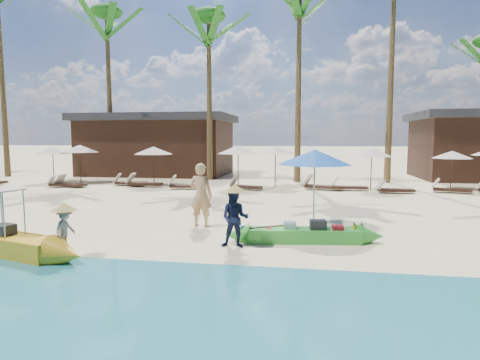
# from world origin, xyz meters

# --- Properties ---
(ground) EXTENTS (240.00, 240.00, 0.00)m
(ground) POSITION_xyz_m (0.00, 0.00, 0.00)
(ground) COLOR #FEEBBB
(ground) RESTS_ON ground
(wet_sand_strip) EXTENTS (240.00, 4.50, 0.01)m
(wet_sand_strip) POSITION_xyz_m (0.00, -5.00, 0.00)
(wet_sand_strip) COLOR tan
(wet_sand_strip) RESTS_ON ground
(green_canoe) EXTENTS (4.49, 0.92, 0.57)m
(green_canoe) POSITION_xyz_m (2.62, -0.33, 0.19)
(green_canoe) COLOR green
(green_canoe) RESTS_ON ground
(tourist) EXTENTS (0.74, 0.53, 1.91)m
(tourist) POSITION_xyz_m (-0.42, 0.99, 0.95)
(tourist) COLOR tan
(tourist) RESTS_ON ground
(vendor_green) EXTENTS (0.69, 0.54, 1.42)m
(vendor_green) POSITION_xyz_m (0.97, -1.09, 0.71)
(vendor_green) COLOR #151C3A
(vendor_green) RESTS_ON ground
(vendor_yellow) EXTENTS (0.36, 0.61, 0.94)m
(vendor_yellow) POSITION_xyz_m (-2.57, -2.54, 0.65)
(vendor_yellow) COLOR gray
(vendor_yellow) RESTS_ON ground
(blue_umbrella) EXTENTS (2.15, 2.15, 2.32)m
(blue_umbrella) POSITION_xyz_m (2.89, 1.25, 2.09)
(blue_umbrella) COLOR #99999E
(blue_umbrella) RESTS_ON ground
(resort_parasol_2) EXTENTS (2.05, 2.05, 2.12)m
(resort_parasol_2) POSITION_xyz_m (-12.24, 11.30, 1.91)
(resort_parasol_2) COLOR #341D15
(resort_parasol_2) RESTS_ON ground
(resort_parasol_3) EXTENTS (2.17, 2.17, 2.24)m
(resort_parasol_3) POSITION_xyz_m (-10.47, 11.28, 2.02)
(resort_parasol_3) COLOR #341D15
(resort_parasol_3) RESTS_ON ground
(lounger_3_left) EXTENTS (1.74, 0.95, 0.56)m
(lounger_3_left) POSITION_xyz_m (-10.26, 9.17, 0.19)
(lounger_3_left) COLOR #341D15
(lounger_3_left) RESTS_ON ground
(lounger_3_right) EXTENTS (1.84, 0.86, 0.60)m
(lounger_3_right) POSITION_xyz_m (-9.89, 9.21, 0.20)
(lounger_3_right) COLOR #341D15
(lounger_3_right) RESTS_ON ground
(resort_parasol_4) EXTENTS (2.10, 2.10, 2.17)m
(resort_parasol_4) POSITION_xyz_m (-5.65, 10.58, 1.95)
(resort_parasol_4) COLOR #341D15
(resort_parasol_4) RESTS_ON ground
(lounger_4_left) EXTENTS (1.84, 0.91, 0.60)m
(lounger_4_left) POSITION_xyz_m (-7.06, 10.39, 0.20)
(lounger_4_left) COLOR #341D15
(lounger_4_left) RESTS_ON ground
(lounger_4_right) EXTENTS (1.95, 0.68, 0.66)m
(lounger_4_right) POSITION_xyz_m (-6.06, 9.96, 0.22)
(lounger_4_right) COLOR #341D15
(lounger_4_right) RESTS_ON ground
(resort_parasol_5) EXTENTS (2.19, 2.19, 2.26)m
(resort_parasol_5) POSITION_xyz_m (-0.87, 10.33, 2.03)
(resort_parasol_5) COLOR #341D15
(resort_parasol_5) RESTS_ON ground
(lounger_5_left) EXTENTS (1.92, 0.85, 0.63)m
(lounger_5_left) POSITION_xyz_m (-3.54, 9.42, 0.21)
(lounger_5_left) COLOR #341D15
(lounger_5_left) RESTS_ON ground
(resort_parasol_6) EXTENTS (2.16, 2.16, 2.22)m
(resort_parasol_6) POSITION_xyz_m (1.02, 11.15, 2.00)
(resort_parasol_6) COLOR #341D15
(resort_parasol_6) RESTS_ON ground
(lounger_6_left) EXTENTS (1.80, 1.04, 0.58)m
(lounger_6_left) POSITION_xyz_m (-0.46, 9.76, 0.19)
(lounger_6_left) COLOR #341D15
(lounger_6_left) RESTS_ON ground
(lounger_6_right) EXTENTS (2.08, 1.21, 0.68)m
(lounger_6_right) POSITION_xyz_m (3.44, 10.29, 0.23)
(lounger_6_right) COLOR #341D15
(lounger_6_right) RESTS_ON ground
(resort_parasol_7) EXTENTS (2.07, 2.07, 2.13)m
(resort_parasol_7) POSITION_xyz_m (5.91, 10.50, 1.92)
(resort_parasol_7) COLOR #341D15
(resort_parasol_7) RESTS_ON ground
(lounger_7_left) EXTENTS (1.84, 0.61, 0.62)m
(lounger_7_left) POSITION_xyz_m (4.73, 10.27, 0.21)
(lounger_7_left) COLOR #341D15
(lounger_7_left) RESTS_ON ground
(lounger_7_right) EXTENTS (1.78, 0.67, 0.59)m
(lounger_7_right) POSITION_xyz_m (6.82, 9.53, 0.20)
(lounger_7_right) COLOR #341D15
(lounger_7_right) RESTS_ON ground
(resort_parasol_8) EXTENTS (1.93, 1.93, 1.98)m
(resort_parasol_8) POSITION_xyz_m (10.04, 11.54, 1.79)
(resort_parasol_8) COLOR #341D15
(resort_parasol_8) RESTS_ON ground
(lounger_8_left) EXTENTS (1.84, 0.98, 0.60)m
(lounger_8_left) POSITION_xyz_m (9.52, 10.15, 0.20)
(lounger_8_left) COLOR #341D15
(lounger_8_left) RESTS_ON ground
(palm_2) EXTENTS (2.08, 2.08, 11.33)m
(palm_2) POSITION_xyz_m (-10.45, 15.08, 9.18)
(palm_2) COLOR brown
(palm_2) RESTS_ON ground
(palm_3) EXTENTS (2.08, 2.08, 10.52)m
(palm_3) POSITION_xyz_m (-3.36, 14.27, 8.58)
(palm_3) COLOR brown
(palm_3) RESTS_ON ground
(palm_4) EXTENTS (2.08, 2.08, 11.70)m
(palm_4) POSITION_xyz_m (2.15, 14.01, 9.45)
(palm_4) COLOR brown
(palm_4) RESTS_ON ground
(pavilion_west) EXTENTS (10.80, 6.60, 4.30)m
(pavilion_west) POSITION_xyz_m (-8.00, 17.50, 2.19)
(pavilion_west) COLOR #341D15
(pavilion_west) RESTS_ON ground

